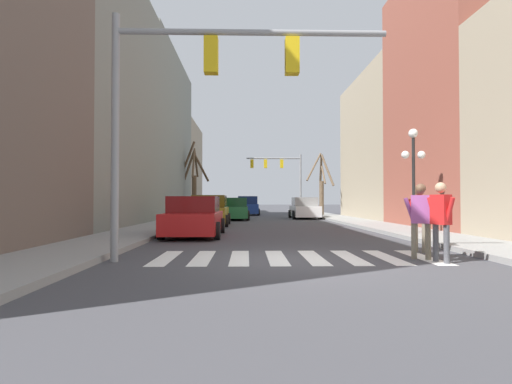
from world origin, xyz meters
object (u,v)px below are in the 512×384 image
at_px(street_lamp_right_corner, 413,159).
at_px(pedestrian_on_right_sidewalk, 421,214).
at_px(car_at_intersection, 236,209).
at_px(pedestrian_on_left_sidewalk, 441,215).
at_px(car_parked_left_near, 210,211).
at_px(street_tree_left_mid, 322,186).
at_px(car_driving_away_lane, 248,206).
at_px(traffic_signal_far, 280,170).
at_px(car_driving_toward_lane, 194,217).
at_px(street_tree_right_mid, 194,179).
at_px(car_parked_left_far, 304,209).
at_px(traffic_signal_near, 197,82).
at_px(pedestrian_crossing_street, 420,213).

relative_size(street_lamp_right_corner, pedestrian_on_right_sidewalk, 2.26).
distance_m(car_at_intersection, pedestrian_on_left_sidewalk, 20.60).
bearing_deg(car_parked_left_near, street_tree_left_mid, -35.62).
height_order(car_driving_away_lane, street_tree_left_mid, street_tree_left_mid).
distance_m(traffic_signal_far, pedestrian_on_right_sidewalk, 30.53).
height_order(car_driving_toward_lane, street_tree_right_mid, street_tree_right_mid).
bearing_deg(car_parked_left_far, pedestrian_on_left_sidewalk, 179.86).
distance_m(street_lamp_right_corner, car_driving_toward_lane, 8.91).
height_order(car_parked_left_far, pedestrian_on_right_sidewalk, pedestrian_on_right_sidewalk).
height_order(car_driving_toward_lane, car_at_intersection, car_at_intersection).
xyz_separation_m(pedestrian_on_left_sidewalk, street_tree_right_mid, (-9.21, 27.38, 2.26)).
distance_m(pedestrian_on_left_sidewalk, street_tree_right_mid, 28.97).
height_order(street_lamp_right_corner, pedestrian_on_right_sidewalk, street_lamp_right_corner).
relative_size(pedestrian_on_right_sidewalk, street_tree_left_mid, 0.34).
relative_size(car_at_intersection, car_parked_left_far, 1.03).
relative_size(traffic_signal_far, pedestrian_on_left_sidewalk, 3.32).
bearing_deg(street_tree_left_mid, car_at_intersection, -143.83).
bearing_deg(pedestrian_on_left_sidewalk, street_tree_right_mid, -0.54).
bearing_deg(car_parked_left_near, street_tree_right_mid, 11.16).
distance_m(traffic_signal_near, car_parked_left_far, 22.37).
bearing_deg(traffic_signal_near, car_at_intersection, 88.98).
xyz_separation_m(street_lamp_right_corner, car_parked_left_far, (-2.12, 15.10, -2.28)).
bearing_deg(street_tree_left_mid, traffic_signal_near, -106.93).
distance_m(car_parked_left_far, street_tree_right_mid, 11.17).
distance_m(car_parked_left_far, street_tree_left_mid, 4.48).
distance_m(traffic_signal_near, street_lamp_right_corner, 10.01).
bearing_deg(car_at_intersection, car_parked_left_far, 108.55).
bearing_deg(pedestrian_crossing_street, car_parked_left_far, -22.43).
relative_size(traffic_signal_far, street_tree_right_mid, 0.90).
relative_size(traffic_signal_near, car_driving_toward_lane, 1.38).
bearing_deg(pedestrian_on_left_sidewalk, pedestrian_crossing_street, -28.70).
height_order(pedestrian_on_left_sidewalk, pedestrian_crossing_street, pedestrian_on_left_sidewalk).
bearing_deg(car_driving_toward_lane, street_tree_left_mid, -24.69).
bearing_deg(street_tree_right_mid, car_driving_toward_lane, -82.33).
bearing_deg(street_lamp_right_corner, street_tree_left_mid, 90.34).
height_order(traffic_signal_near, traffic_signal_far, traffic_signal_far).
bearing_deg(car_driving_toward_lane, street_lamp_right_corner, -91.15).
relative_size(car_driving_away_lane, pedestrian_on_left_sidewalk, 2.60).
height_order(car_driving_away_lane, pedestrian_crossing_street, car_driving_away_lane).
distance_m(pedestrian_on_left_sidewalk, street_tree_left_mid, 25.36).
bearing_deg(street_lamp_right_corner, car_parked_left_far, 97.97).
bearing_deg(traffic_signal_near, traffic_signal_far, 81.59).
bearing_deg(street_lamp_right_corner, car_parked_left_near, 141.82).
relative_size(traffic_signal_far, street_tree_left_mid, 1.12).
xyz_separation_m(car_parked_left_far, pedestrian_on_left_sidewalk, (-0.05, -21.69, 0.31)).
height_order(car_driving_away_lane, car_at_intersection, car_driving_away_lane).
xyz_separation_m(car_parked_left_near, car_parked_left_far, (6.50, 8.33, -0.02)).
bearing_deg(street_lamp_right_corner, car_driving_away_lane, 106.08).
relative_size(street_tree_right_mid, street_tree_left_mid, 1.24).
distance_m(traffic_signal_near, pedestrian_on_right_sidewalk, 6.13).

